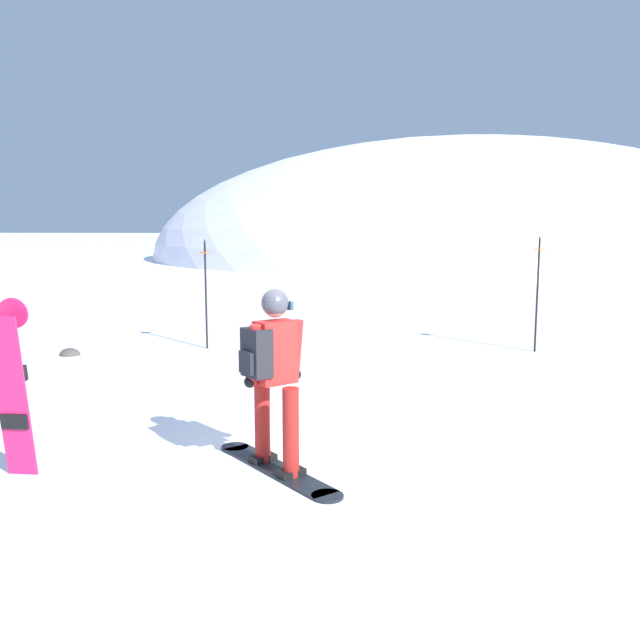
% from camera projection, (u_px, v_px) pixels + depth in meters
% --- Properties ---
extents(ground_plane, '(300.00, 300.00, 0.00)m').
position_uv_depth(ground_plane, '(302.00, 455.00, 6.68)').
color(ground_plane, white).
extents(ridge_peak_main, '(40.80, 36.72, 15.58)m').
position_uv_depth(ridge_peak_main, '(459.00, 258.00, 45.18)').
color(ridge_peak_main, white).
rests_on(ridge_peak_main, ground).
extents(snowboarder_main, '(1.34, 1.43, 1.71)m').
position_uv_depth(snowboarder_main, '(273.00, 376.00, 6.12)').
color(snowboarder_main, black).
rests_on(snowboarder_main, ground).
extents(spare_snowboard, '(0.28, 0.25, 1.65)m').
position_uv_depth(spare_snowboard, '(13.00, 388.00, 5.99)').
color(spare_snowboard, '#D11E5B').
rests_on(spare_snowboard, ground).
extents(piste_marker_near, '(0.20, 0.20, 2.03)m').
position_uv_depth(piste_marker_near, '(206.00, 286.00, 12.24)').
color(piste_marker_near, black).
rests_on(piste_marker_near, ground).
extents(piste_marker_far, '(0.20, 0.20, 2.11)m').
position_uv_depth(piste_marker_far, '(538.00, 286.00, 11.92)').
color(piste_marker_far, black).
rests_on(piste_marker_far, ground).
extents(rock_dark, '(0.36, 0.31, 0.25)m').
position_uv_depth(rock_dark, '(70.00, 355.00, 11.75)').
color(rock_dark, '#4C4742').
rests_on(rock_dark, ground).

